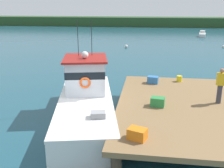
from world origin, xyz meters
name	(u,v)px	position (x,y,z in m)	size (l,w,h in m)	color
ground_plane	(82,122)	(0.00, 0.00, 0.00)	(200.00, 200.00, 0.00)	#1E4C5B
dock	(184,107)	(4.80, 0.00, 1.07)	(6.00, 9.00, 1.20)	#4C3D2D
main_fishing_boat	(86,99)	(0.08, 0.55, 1.01)	(4.18, 9.96, 4.80)	white
crate_stack_near_edge	(137,134)	(2.84, -3.53, 1.39)	(0.60, 0.44, 0.38)	orange
crate_single_far	(153,80)	(3.42, 3.14, 1.40)	(0.60, 0.44, 0.40)	#3370B2
crate_stack_mid_dock	(158,102)	(3.59, -0.42, 1.40)	(0.60, 0.44, 0.41)	#2D8442
bait_bucket	(179,79)	(4.96, 3.72, 1.37)	(0.32, 0.32, 0.34)	yellow
deckhand_by_the_boat	(220,85)	(6.37, 0.37, 2.06)	(0.36, 0.22, 1.63)	#383842
moored_boat_far_left	(202,35)	(12.71, 38.40, 0.37)	(1.67, 4.34, 1.08)	silver
mooring_buoy_inshore	(223,46)	(13.11, 25.50, 0.17)	(0.33, 0.33, 0.33)	silver
mooring_buoy_spare_mooring	(126,46)	(0.10, 23.49, 0.20)	(0.41, 0.41, 0.41)	silver
far_shoreline	(138,22)	(0.00, 62.00, 1.20)	(120.00, 8.00, 2.40)	#284723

